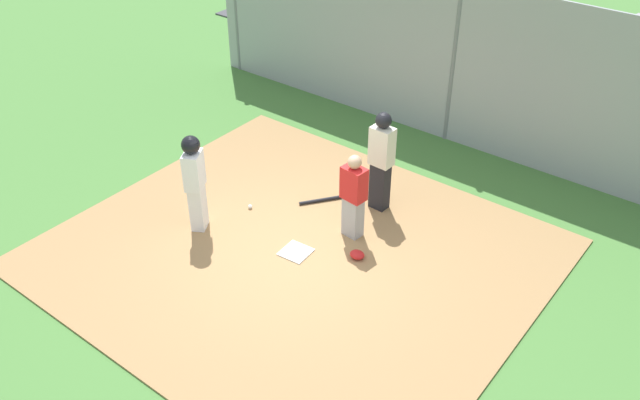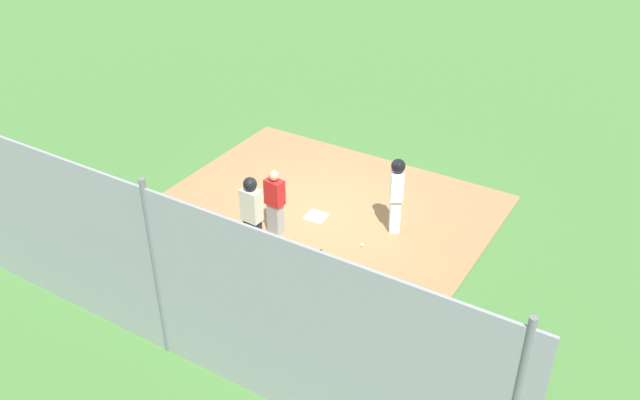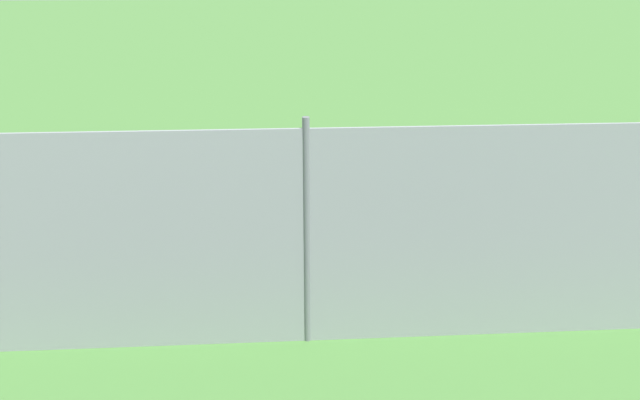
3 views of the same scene
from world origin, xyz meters
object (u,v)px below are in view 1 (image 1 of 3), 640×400
catcher (354,195)px  runner (194,177)px  baseball (250,207)px  parked_car_green (465,9)px  umpire (381,159)px  baseball_bat (322,200)px  home_plate (296,252)px  catcher_mask (357,255)px

catcher → runner: size_ratio=0.87×
baseball → parked_car_green: bearing=-82.8°
catcher → umpire: (0.10, -0.92, 0.20)m
runner → baseball: (-0.29, -0.90, -0.95)m
parked_car_green → runner: bearing=90.5°
baseball_bat → home_plate: bearing=-122.5°
runner → catcher_mask: 2.85m
catcher_mask → parked_car_green: parked_car_green is taller
home_plate → umpire: size_ratio=0.24×
runner → baseball_bat: size_ratio=2.05×
baseball_bat → parked_car_green: (2.11, -9.09, 0.55)m
runner → catcher_mask: runner is taller
umpire → catcher: bearing=8.7°
runner → umpire: bearing=19.3°
baseball → baseball_bat: bearing=-132.3°
catcher → catcher_mask: catcher is taller
parked_car_green → catcher_mask: bearing=104.7°
catcher_mask → baseball: catcher_mask is taller
runner → baseball_bat: runner is taller
runner → parked_car_green: (0.97, -10.92, -0.40)m
home_plate → runner: 2.00m
home_plate → catcher_mask: catcher_mask is taller
umpire → baseball_bat: size_ratio=2.18×
baseball_bat → catcher_mask: (-1.39, 0.91, 0.03)m
home_plate → catcher_mask: 0.97m
catcher → baseball: size_ratio=20.07×
catcher → parked_car_green: 10.03m
catcher → baseball: (1.82, 0.48, -0.72)m
catcher → umpire: size_ratio=0.82×
umpire → parked_car_green: 9.12m
catcher → parked_car_green: (3.08, -9.54, -0.18)m
baseball_bat → baseball: 1.26m
umpire → home_plate: bearing=-7.4°
baseball → parked_car_green: parked_car_green is taller
umpire → runner: bearing=-38.7°
baseball → catcher_mask: bearing=-179.3°
home_plate → parked_car_green: size_ratio=0.10×
runner → baseball: bearing=42.4°
home_plate → umpire: bearing=-99.8°
baseball_bat → runner: bearing=-175.8°
runner → parked_car_green: bearing=65.4°
umpire → runner: umpire is taller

